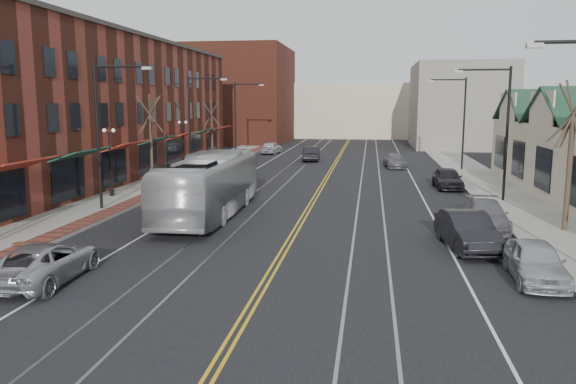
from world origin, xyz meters
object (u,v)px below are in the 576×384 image
(parked_suv, at_px, (45,262))
(parked_car_b, at_px, (467,231))
(parked_car_a, at_px, (536,261))
(transit_bus, at_px, (210,186))
(parked_car_d, at_px, (448,178))
(parked_car_c, at_px, (486,215))

(parked_suv, bearing_deg, parked_car_b, -158.38)
(parked_car_a, relative_size, parked_car_b, 0.87)
(transit_bus, distance_m, parked_car_a, 16.78)
(parked_suv, relative_size, parked_car_d, 1.11)
(transit_bus, bearing_deg, parked_car_b, 157.97)
(parked_suv, bearing_deg, transit_bus, -104.16)
(parked_car_b, distance_m, parked_car_d, 16.76)
(parked_suv, distance_m, parked_car_a, 16.79)
(transit_bus, bearing_deg, parked_car_d, -140.17)
(transit_bus, distance_m, parked_car_d, 18.21)
(parked_car_c, xyz_separation_m, parked_car_d, (-0.16, 12.74, 0.07))
(parked_car_c, relative_size, parked_car_d, 1.06)
(parked_suv, xyz_separation_m, parked_car_c, (16.53, 10.47, -0.00))
(transit_bus, relative_size, parked_car_c, 2.56)
(transit_bus, relative_size, parked_car_b, 2.53)
(parked_suv, xyz_separation_m, parked_car_d, (16.37, 23.21, 0.07))
(transit_bus, height_order, parked_car_c, transit_bus)
(parked_car_d, bearing_deg, parked_suv, -127.49)
(parked_car_c, height_order, parked_car_d, parked_car_d)
(transit_bus, height_order, parked_car_d, transit_bus)
(transit_bus, height_order, parked_car_a, transit_bus)
(parked_car_a, xyz_separation_m, parked_car_d, (-0.25, 20.78, 0.04))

